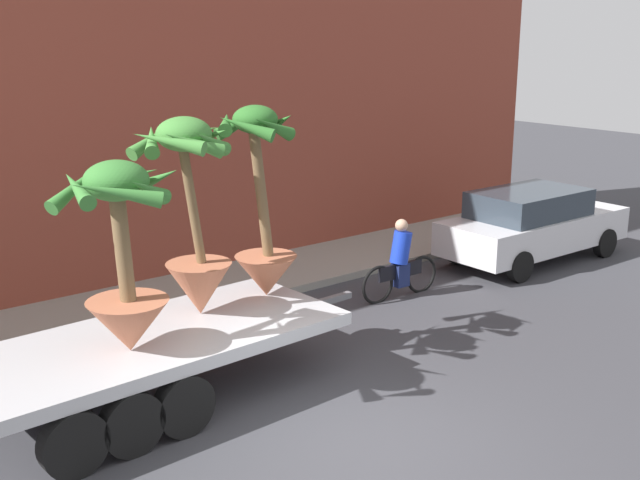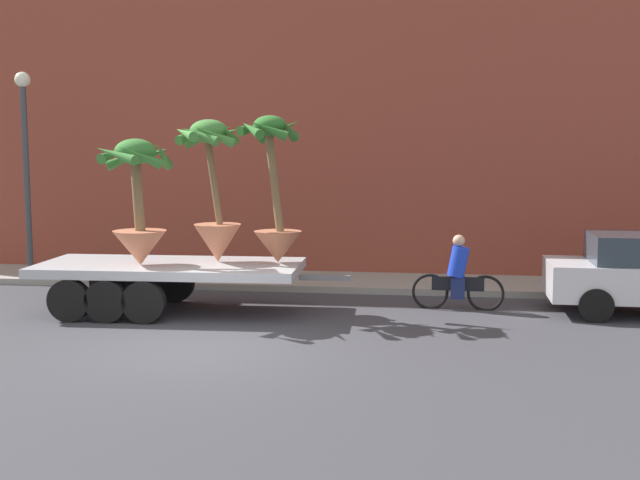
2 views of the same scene
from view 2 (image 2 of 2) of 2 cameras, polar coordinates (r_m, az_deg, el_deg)
name	(u,v)px [view 2 (image 2 of 2)]	position (r m, az deg, el deg)	size (l,w,h in m)	color
ground_plane	(202,347)	(13.31, -8.45, -7.56)	(60.00, 60.00, 0.00)	#38383D
sidewalk	(275,280)	(19.09, -3.23, -2.90)	(24.00, 2.20, 0.15)	gray
building_facade	(287,81)	(20.55, -2.38, 11.26)	(24.00, 1.20, 9.78)	brown
flatbed_trailer	(157,275)	(16.05, -11.54, -2.44)	(6.16, 2.42, 0.98)	#B7BABF
potted_palm_rear	(214,195)	(15.85, -7.62, 3.21)	(1.41, 1.49, 2.81)	#B26647
potted_palm_middle	(275,201)	(15.65, -3.26, 2.80)	(1.28, 1.29, 2.88)	#B26647
potted_palm_front	(138,207)	(15.71, -12.86, 2.34)	(1.48, 1.60, 2.43)	#B26647
cyclist	(458,276)	(16.22, 9.84, -2.59)	(1.84, 0.36, 1.54)	black
street_lamp	(25,148)	(20.05, -20.31, 6.22)	(0.36, 0.36, 4.83)	#383D42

